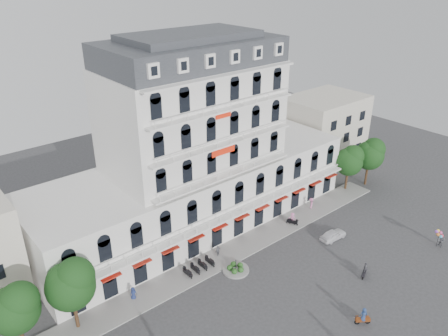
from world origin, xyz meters
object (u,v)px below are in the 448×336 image
at_px(rider_northeast, 365,270).
at_px(balloon_vendor, 441,238).
at_px(rider_center, 292,219).
at_px(parked_car, 333,235).
at_px(rider_east, 363,316).

distance_m(rider_northeast, balloon_vendor, 12.81).
relative_size(rider_northeast, rider_center, 1.01).
relative_size(parked_car, rider_east, 1.94).
bearing_deg(rider_northeast, parked_car, -136.78).
bearing_deg(rider_east, rider_northeast, -111.44).
height_order(rider_east, rider_northeast, rider_east).
bearing_deg(balloon_vendor, rider_northeast, 167.40).
relative_size(rider_east, rider_center, 1.01).
bearing_deg(rider_center, rider_east, -50.65).
height_order(rider_northeast, balloon_vendor, balloon_vendor).
relative_size(rider_east, balloon_vendor, 0.83).
relative_size(rider_center, balloon_vendor, 0.82).
xyz_separation_m(parked_car, balloon_vendor, (9.10, -9.85, 0.59)).
xyz_separation_m(rider_east, rider_center, (8.20, 16.95, 0.05)).
xyz_separation_m(rider_northeast, balloon_vendor, (12.50, -2.79, 0.28)).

